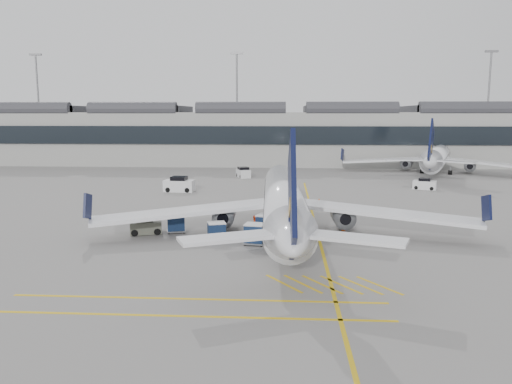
# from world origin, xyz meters

# --- Properties ---
(ground) EXTENTS (220.00, 220.00, 0.00)m
(ground) POSITION_xyz_m (0.00, 0.00, 0.00)
(ground) COLOR gray
(ground) RESTS_ON ground
(terminal) EXTENTS (200.00, 20.45, 12.40)m
(terminal) POSITION_xyz_m (0.00, 71.93, 6.14)
(terminal) COLOR #9E9E99
(terminal) RESTS_ON ground
(light_masts) EXTENTS (113.00, 0.60, 25.45)m
(light_masts) POSITION_xyz_m (-1.67, 86.00, 14.49)
(light_masts) COLOR slate
(light_masts) RESTS_ON ground
(apron_markings) EXTENTS (0.25, 60.00, 0.01)m
(apron_markings) POSITION_xyz_m (10.00, 10.00, 0.01)
(apron_markings) COLOR gold
(apron_markings) RESTS_ON ground
(airliner_main) EXTENTS (33.99, 37.17, 9.88)m
(airliner_main) POSITION_xyz_m (6.94, 6.41, 2.90)
(airliner_main) COLOR white
(airliner_main) RESTS_ON ground
(airliner_far) EXTENTS (32.57, 36.07, 10.05)m
(airliner_far) POSITION_xyz_m (34.66, 54.95, 2.95)
(airliner_far) COLOR white
(airliner_far) RESTS_ON ground
(belt_loader) EXTENTS (4.51, 2.46, 1.79)m
(belt_loader) POSITION_xyz_m (7.15, 12.26, 0.52)
(belt_loader) COLOR silver
(belt_loader) RESTS_ON ground
(baggage_cart_a) EXTENTS (2.26, 2.04, 1.98)m
(baggage_cart_a) POSITION_xyz_m (5.53, 5.18, 1.06)
(baggage_cart_a) COLOR gray
(baggage_cart_a) RESTS_ON ground
(baggage_cart_b) EXTENTS (1.89, 1.64, 1.76)m
(baggage_cart_b) POSITION_xyz_m (4.56, 2.45, 0.94)
(baggage_cart_b) COLOR gray
(baggage_cart_b) RESTS_ON ground
(baggage_cart_c) EXTENTS (1.85, 1.66, 1.63)m
(baggage_cart_c) POSITION_xyz_m (1.29, 3.37, 0.87)
(baggage_cart_c) COLOR gray
(baggage_cart_c) RESTS_ON ground
(baggage_cart_d) EXTENTS (1.95, 1.73, 1.75)m
(baggage_cart_d) POSITION_xyz_m (-2.83, 6.27, 0.94)
(baggage_cart_d) COLOR gray
(baggage_cart_d) RESTS_ON ground
(ramp_agent_a) EXTENTS (0.76, 0.74, 1.76)m
(ramp_agent_a) POSITION_xyz_m (6.25, 4.67, 0.88)
(ramp_agent_a) COLOR #E5490C
(ramp_agent_a) RESTS_ON ground
(ramp_agent_b) EXTENTS (1.00, 0.95, 1.64)m
(ramp_agent_b) POSITION_xyz_m (4.29, 6.42, 0.82)
(ramp_agent_b) COLOR #F83F0D
(ramp_agent_b) RESTS_ON ground
(pushback_tug) EXTENTS (3.10, 2.38, 1.53)m
(pushback_tug) POSITION_xyz_m (-5.44, 5.61, 0.68)
(pushback_tug) COLOR #5C5D4F
(pushback_tug) RESTS_ON ground
(safety_cone_nose) EXTENTS (0.32, 0.32, 0.45)m
(safety_cone_nose) POSITION_xyz_m (11.19, 23.20, 0.22)
(safety_cone_nose) COLOR #F24C0A
(safety_cone_nose) RESTS_ON ground
(safety_cone_engine) EXTENTS (0.39, 0.39, 0.54)m
(safety_cone_engine) POSITION_xyz_m (12.44, 7.85, 0.27)
(safety_cone_engine) COLOR #F24C0A
(safety_cone_engine) RESTS_ON ground
(service_van_left) EXTENTS (4.22, 2.31, 2.11)m
(service_van_left) POSITION_xyz_m (-7.68, 30.32, 0.94)
(service_van_left) COLOR silver
(service_van_left) RESTS_ON ground
(service_van_mid) EXTENTS (2.83, 3.88, 1.80)m
(service_van_mid) POSITION_xyz_m (-0.11, 46.39, 0.80)
(service_van_mid) COLOR silver
(service_van_mid) RESTS_ON ground
(service_van_right) EXTENTS (3.53, 2.66, 1.63)m
(service_van_right) POSITION_xyz_m (26.96, 34.47, 0.73)
(service_van_right) COLOR silver
(service_van_right) RESTS_ON ground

